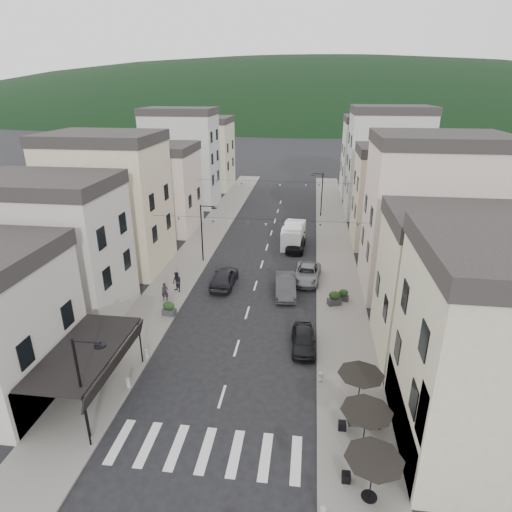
{
  "coord_description": "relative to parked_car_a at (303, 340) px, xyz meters",
  "views": [
    {
      "loc": [
        4.57,
        -13.72,
        16.94
      ],
      "look_at": [
        0.25,
        19.54,
        3.5
      ],
      "focal_mm": 30.0,
      "sensor_mm": 36.0,
      "label": 1
    }
  ],
  "objects": [
    {
      "name": "planter_lb",
      "position": [
        -10.56,
        3.06,
        0.0
      ],
      "size": [
        1.11,
        0.71,
        1.16
      ],
      "rotation": [
        0.0,
        0.0,
        -0.14
      ],
      "color": "#323235",
      "rests_on": "sidewalk_left"
    },
    {
      "name": "parked_car_b",
      "position": [
        -1.76,
        8.12,
        0.13
      ],
      "size": [
        2.14,
        5.04,
        1.62
      ],
      "primitive_type": "imported",
      "rotation": [
        0.0,
        0.0,
        0.09
      ],
      "color": "#2D2D2F",
      "rests_on": "ground"
    },
    {
      "name": "sidewalk_left",
      "position": [
        -12.06,
        20.41,
        -0.62
      ],
      "size": [
        4.0,
        76.0,
        0.12
      ],
      "primitive_type": "cube",
      "color": "slate",
      "rests_on": "ground"
    },
    {
      "name": "bunting_near",
      "position": [
        -4.56,
        10.41,
        4.97
      ],
      "size": [
        19.0,
        0.28,
        0.62
      ],
      "color": "black",
      "rests_on": "ground"
    },
    {
      "name": "buildings_row_right",
      "position": [
        9.94,
        25.0,
        5.64
      ],
      "size": [
        10.2,
        54.16,
        14.5
      ],
      "color": "#B4AE8F",
      "rests_on": "ground"
    },
    {
      "name": "buildings_row_left",
      "position": [
        -19.06,
        26.16,
        5.44
      ],
      "size": [
        10.2,
        54.16,
        14.0
      ],
      "color": "#B4AEA5",
      "rests_on": "ground"
    },
    {
      "name": "hill_backdrop",
      "position": [
        -4.56,
        288.41,
        -0.68
      ],
      "size": [
        640.0,
        360.0,
        70.0
      ],
      "primitive_type": "ellipsoid",
      "color": "black",
      "rests_on": "ground"
    },
    {
      "name": "ground",
      "position": [
        -4.56,
        -11.59,
        -0.68
      ],
      "size": [
        700.0,
        700.0,
        0.0
      ],
      "primitive_type": "plane",
      "color": "black",
      "rests_on": "ground"
    },
    {
      "name": "parked_car_d",
      "position": [
        -1.33,
        19.13,
        0.02
      ],
      "size": [
        2.2,
        4.9,
        1.39
      ],
      "primitive_type": "imported",
      "rotation": [
        0.0,
        0.0,
        -0.05
      ],
      "color": "black",
      "rests_on": "ground"
    },
    {
      "name": "parked_car_e",
      "position": [
        -7.36,
        9.06,
        0.15
      ],
      "size": [
        2.08,
        4.9,
        1.65
      ],
      "primitive_type": "imported",
      "rotation": [
        0.0,
        0.0,
        3.12
      ],
      "color": "black",
      "rests_on": "ground"
    },
    {
      "name": "bollards",
      "position": [
        -4.56,
        -6.09,
        -0.26
      ],
      "size": [
        11.66,
        10.26,
        0.6
      ],
      "color": "gray",
      "rests_on": "ground"
    },
    {
      "name": "streetlamp_right_far",
      "position": [
        1.26,
        32.41,
        3.02
      ],
      "size": [
        1.7,
        0.56,
        6.0
      ],
      "color": "black",
      "rests_on": "ground"
    },
    {
      "name": "parked_car_a",
      "position": [
        0.0,
        0.0,
        0.0
      ],
      "size": [
        1.83,
        4.09,
        1.36
      ],
      "primitive_type": "imported",
      "rotation": [
        0.0,
        0.0,
        0.06
      ],
      "color": "black",
      "rests_on": "ground"
    },
    {
      "name": "streetlamp_left_far",
      "position": [
        -10.38,
        14.41,
        3.02
      ],
      "size": [
        1.7,
        0.56,
        6.0
      ],
      "color": "black",
      "rests_on": "ground"
    },
    {
      "name": "planter_rc",
      "position": [
        2.37,
        6.46,
        0.03
      ],
      "size": [
        1.22,
        0.93,
        1.21
      ],
      "rotation": [
        0.0,
        0.0,
        0.35
      ],
      "color": "#303032",
      "rests_on": "sidewalk_right"
    },
    {
      "name": "planter_la",
      "position": [
        -12.71,
        -4.16,
        -0.03
      ],
      "size": [
        1.0,
        0.57,
        1.1
      ],
      "rotation": [
        0.0,
        0.0,
        -0.03
      ],
      "color": "#333336",
      "rests_on": "sidewalk_left"
    },
    {
      "name": "cafe_terrace",
      "position": [
        3.14,
        -8.79,
        1.67
      ],
      "size": [
        2.5,
        8.1,
        2.53
      ],
      "color": "black",
      "rests_on": "ground"
    },
    {
      "name": "sidewalk_right",
      "position": [
        2.94,
        20.41,
        -0.62
      ],
      "size": [
        4.0,
        76.0,
        0.12
      ],
      "primitive_type": "cube",
      "color": "slate",
      "rests_on": "ground"
    },
    {
      "name": "boutique_awning",
      "position": [
        -11.81,
        -6.59,
        2.43
      ],
      "size": [
        3.77,
        7.5,
        3.28
      ],
      "color": "black",
      "rests_on": "ground"
    },
    {
      "name": "streetlamp_left_near",
      "position": [
        -10.38,
        -9.59,
        3.02
      ],
      "size": [
        1.7,
        0.56,
        6.0
      ],
      "color": "black",
      "rests_on": "ground"
    },
    {
      "name": "pedestrian_a",
      "position": [
        -11.65,
        5.38,
        0.23
      ],
      "size": [
        0.67,
        0.54,
        1.58
      ],
      "primitive_type": "imported",
      "rotation": [
        0.0,
        0.0,
        0.33
      ],
      "color": "black",
      "rests_on": "sidewalk_left"
    },
    {
      "name": "bunting_far",
      "position": [
        -4.56,
        26.41,
        4.97
      ],
      "size": [
        19.0,
        0.28,
        0.62
      ],
      "color": "black",
      "rests_on": "ground"
    },
    {
      "name": "parked_car_c",
      "position": [
        0.04,
        11.12,
        0.02
      ],
      "size": [
        2.7,
        5.18,
        1.39
      ],
      "primitive_type": "imported",
      "rotation": [
        0.0,
        0.0,
        -0.08
      ],
      "color": "gray",
      "rests_on": "ground"
    },
    {
      "name": "delivery_van",
      "position": [
        -1.69,
        20.49,
        0.59
      ],
      "size": [
        2.59,
        5.58,
        2.6
      ],
      "rotation": [
        0.0,
        0.0,
        -0.08
      ],
      "color": "white",
      "rests_on": "ground"
    },
    {
      "name": "planter_rb",
      "position": [
        3.14,
        7.31,
        -0.07
      ],
      "size": [
        0.99,
        0.7,
        1.01
      ],
      "rotation": [
        0.0,
        0.0,
        -0.24
      ],
      "color": "#2D2D2F",
      "rests_on": "sidewalk_right"
    },
    {
      "name": "planter_ra",
      "position": [
        3.03,
        -6.93,
        -0.06
      ],
      "size": [
        0.97,
        0.6,
        1.02
      ],
      "rotation": [
        0.0,
        0.0,
        0.12
      ],
      "color": "#2E2E31",
      "rests_on": "sidewalk_right"
    },
    {
      "name": "pedestrian_b",
      "position": [
        -11.15,
        7.15,
        0.34
      ],
      "size": [
        1.11,
        1.08,
        1.81
      ],
      "primitive_type": "imported",
      "rotation": [
        0.0,
        0.0,
        -0.64
      ],
      "color": "black",
      "rests_on": "sidewalk_left"
    }
  ]
}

